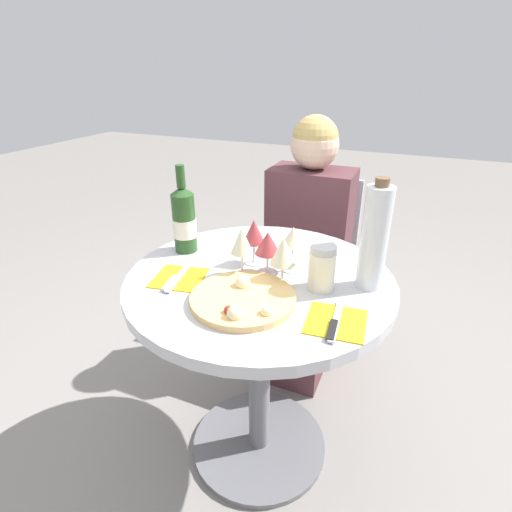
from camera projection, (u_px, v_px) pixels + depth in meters
The scene contains 15 objects.
ground_plane at pixel (259, 445), 1.59m from camera, with size 12.00×12.00×0.00m, color gray.
dining_table at pixel (260, 327), 1.33m from camera, with size 0.84×0.84×0.77m.
chair_behind_diner at pixel (310, 271), 2.01m from camera, with size 0.39×0.39×0.88m.
seated_diner at pixel (303, 262), 1.84m from camera, with size 0.37×0.45×1.18m.
pizza_large at pixel (243, 299), 1.11m from camera, with size 0.30×0.30×0.05m.
wine_bottle at pixel (184, 220), 1.37m from camera, with size 0.08×0.08×0.30m.
tall_carafe at pixel (374, 238), 1.13m from camera, with size 0.08×0.08×0.33m.
sugar_shaker at pixel (322, 268), 1.15m from camera, with size 0.08×0.08×0.14m.
wine_glass_back_left at pixel (254, 232), 1.28m from camera, with size 0.07×0.07×0.15m.
wine_glass_center at pixel (268, 244), 1.22m from camera, with size 0.08×0.08×0.14m.
wine_glass_front_left at pixel (242, 241), 1.20m from camera, with size 0.07×0.07×0.16m.
wine_glass_back_right at pixel (293, 237), 1.23m from camera, with size 0.07×0.07×0.15m.
wine_glass_front_right at pixel (283, 252), 1.16m from camera, with size 0.08×0.08×0.15m.
place_setting_left at pixel (179, 278), 1.23m from camera, with size 0.18×0.19×0.01m.
place_setting_right at pixel (336, 322), 1.02m from camera, with size 0.16×0.19×0.01m.
Camera 1 is at (0.42, -1.01, 1.37)m, focal length 28.00 mm.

